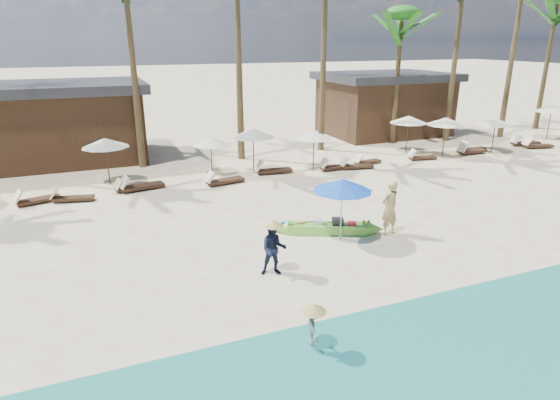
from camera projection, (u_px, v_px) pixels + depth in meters
name	position (u px, v px, depth m)	size (l,w,h in m)	color
ground	(313.00, 270.00, 13.99)	(240.00, 240.00, 0.00)	#FFF1BC
wet_sand_strip	(419.00, 375.00, 9.60)	(240.00, 4.50, 0.01)	tan
green_canoe	(327.00, 228.00, 16.58)	(4.23, 2.05, 0.57)	#6DCC3E
tourist	(389.00, 208.00, 16.24)	(0.72, 0.47, 1.98)	tan
vendor_green	(274.00, 249.00, 13.50)	(0.77, 0.60, 1.58)	#131B34
vendor_yellow	(313.00, 327.00, 10.15)	(0.58, 0.33, 0.90)	gray
blue_umbrella	(342.00, 185.00, 15.50)	(2.01, 2.01, 2.17)	#99999E
lounger_3_right	(35.00, 199.00, 19.56)	(1.88, 1.03, 0.61)	#3D2419
resort_parasol_4	(105.00, 143.00, 21.60)	(2.16, 2.16, 2.22)	#3D2419
lounger_4_left	(70.00, 197.00, 19.81)	(1.79, 0.87, 0.58)	#3D2419
lounger_4_right	(131.00, 186.00, 21.27)	(1.73, 0.94, 0.56)	#3D2419
resort_parasol_5	(211.00, 141.00, 23.36)	(1.83, 1.83, 1.88)	#3D2419
lounger_5_left	(140.00, 186.00, 21.28)	(2.07, 0.95, 0.68)	#3D2419
resort_parasol_6	(253.00, 133.00, 23.50)	(2.23, 2.23, 2.29)	#3D2419
lounger_6_left	(223.00, 180.00, 22.17)	(1.96, 0.89, 0.64)	#3D2419
lounger_6_right	(271.00, 170.00, 23.91)	(1.98, 0.79, 0.65)	#3D2419
resort_parasol_7	(314.00, 135.00, 24.18)	(1.99, 1.99, 2.05)	#3D2419
lounger_7_left	(334.00, 166.00, 24.60)	(1.78, 0.56, 0.60)	#3D2419
lounger_7_right	(355.00, 165.00, 24.80)	(1.82, 0.86, 0.60)	#3D2419
resort_parasol_8	(409.00, 119.00, 27.68)	(2.19, 2.19, 2.26)	#3D2419
lounger_8_left	(366.00, 161.00, 25.73)	(1.66, 0.67, 0.55)	#3D2419
resort_parasol_9	(446.00, 121.00, 26.93)	(2.21, 2.21, 2.28)	#3D2419
lounger_9_left	(421.00, 157.00, 26.69)	(1.71, 0.77, 0.56)	#3D2419
lounger_9_right	(470.00, 151.00, 27.98)	(1.91, 0.61, 0.65)	#3D2419
resort_parasol_10	(496.00, 122.00, 27.91)	(2.02, 2.02, 2.08)	#3D2419
lounger_10_left	(471.00, 148.00, 28.60)	(1.80, 0.60, 0.60)	#3D2419
lounger_10_right	(524.00, 142.00, 30.24)	(2.03, 0.87, 0.67)	#3D2419
resort_parasol_11	(552.00, 108.00, 31.71)	(2.25, 2.25, 2.32)	#3D2419
lounger_11_left	(536.00, 145.00, 29.50)	(1.99, 1.01, 0.65)	#3D2419
palm_6	(401.00, 30.00, 28.95)	(2.08, 2.08, 8.51)	brown
palm_9	(555.00, 17.00, 33.58)	(2.08, 2.08, 9.82)	brown
pavilion_west	(46.00, 122.00, 25.81)	(10.80, 6.60, 4.30)	#3D2419
pavilion_east	(384.00, 103.00, 33.56)	(8.80, 6.60, 4.30)	#3D2419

